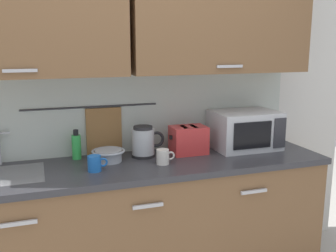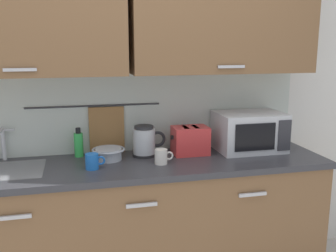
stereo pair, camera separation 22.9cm
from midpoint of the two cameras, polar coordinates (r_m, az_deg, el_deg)
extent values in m
cube|color=brown|center=(2.68, -2.41, -14.98)|extent=(2.50, 0.60, 0.86)
cube|color=#B7B7BC|center=(2.24, -18.79, -12.53)|extent=(0.18, 0.02, 0.02)
cube|color=#B7B7BC|center=(2.27, -0.93, -11.49)|extent=(0.18, 0.02, 0.02)
cube|color=#B7B7BC|center=(2.50, 14.84, -9.65)|extent=(0.18, 0.02, 0.02)
cube|color=#333338|center=(2.51, -2.50, -5.79)|extent=(2.53, 0.63, 0.04)
cube|color=silver|center=(2.75, -3.90, 3.65)|extent=(3.70, 0.06, 2.50)
cube|color=beige|center=(2.72, -3.75, 1.99)|extent=(2.50, 0.01, 0.55)
cube|color=brown|center=(2.50, -18.28, 14.93)|extent=(1.23, 0.33, 0.70)
cube|color=#B7B7BC|center=(2.32, -18.13, 7.79)|extent=(0.18, 0.01, 0.02)
cube|color=brown|center=(2.72, 10.44, 15.03)|extent=(1.23, 0.33, 0.70)
cube|color=#B7B7BC|center=(2.56, 11.78, 8.45)|extent=(0.18, 0.01, 0.02)
cylinder|color=#333338|center=(2.67, -8.34, 2.90)|extent=(0.90, 0.01, 0.01)
cube|color=olive|center=(2.71, -6.53, -0.80)|extent=(0.24, 0.02, 0.34)
cylinder|color=#B2B5BA|center=(2.70, -20.64, -2.44)|extent=(0.03, 0.03, 0.22)
cylinder|color=#B2B5BA|center=(2.60, -21.00, -0.73)|extent=(0.02, 0.16, 0.02)
cube|color=#B2B5BA|center=(2.67, -19.93, -0.53)|extent=(0.07, 0.02, 0.01)
cube|color=silver|center=(2.85, 13.98, -0.78)|extent=(0.46, 0.34, 0.27)
cube|color=black|center=(2.68, 15.01, -1.61)|extent=(0.29, 0.01, 0.18)
cube|color=#2D2D33|center=(2.79, 18.89, -1.34)|extent=(0.09, 0.01, 0.21)
cylinder|color=black|center=(2.65, -1.01, -4.20)|extent=(0.16, 0.16, 0.02)
cylinder|color=#B2B7BC|center=(2.62, -1.02, -2.23)|extent=(0.15, 0.15, 0.17)
cylinder|color=#262628|center=(2.60, -1.03, -0.20)|extent=(0.13, 0.13, 0.02)
torus|color=black|center=(2.64, 0.95, -1.94)|extent=(0.11, 0.02, 0.11)
cylinder|color=green|center=(2.66, -10.49, -2.75)|extent=(0.06, 0.06, 0.16)
cylinder|color=black|center=(2.63, -10.57, -0.69)|extent=(0.03, 0.03, 0.04)
cylinder|color=blue|center=(2.39, -8.33, -5.16)|extent=(0.08, 0.08, 0.09)
torus|color=blue|center=(2.39, -7.09, -5.05)|extent=(0.06, 0.01, 0.06)
cylinder|color=#A5ADB7|center=(2.56, -6.14, -4.15)|extent=(0.17, 0.17, 0.07)
torus|color=#A5ADB7|center=(2.55, -6.15, -3.47)|extent=(0.21, 0.21, 0.01)
cube|color=red|center=(2.68, 5.71, -2.13)|extent=(0.24, 0.17, 0.19)
cube|color=black|center=(2.65, 5.03, -0.31)|extent=(0.03, 0.12, 0.01)
cube|color=black|center=(2.67, 6.45, -0.24)|extent=(0.03, 0.12, 0.01)
cube|color=black|center=(2.64, 3.09, -1.70)|extent=(0.02, 0.02, 0.02)
cylinder|color=silver|center=(2.46, 1.64, -4.51)|extent=(0.08, 0.08, 0.09)
torus|color=silver|center=(2.48, 2.80, -4.38)|extent=(0.06, 0.01, 0.06)
camera|label=1|loc=(0.11, -87.41, 0.55)|focal=41.86mm
camera|label=2|loc=(0.11, 92.59, -0.55)|focal=41.86mm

